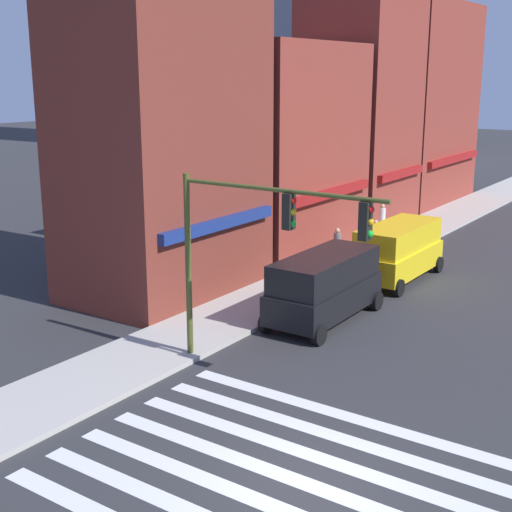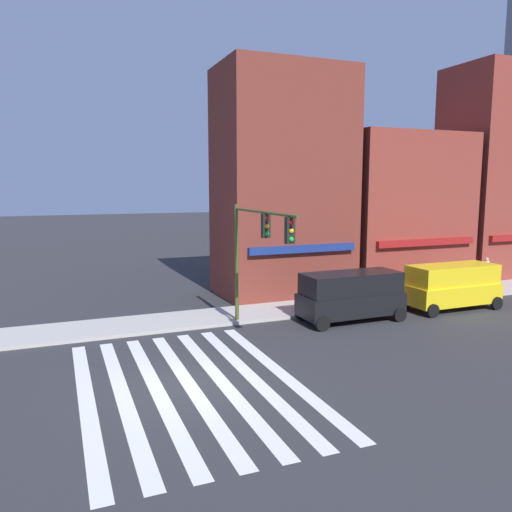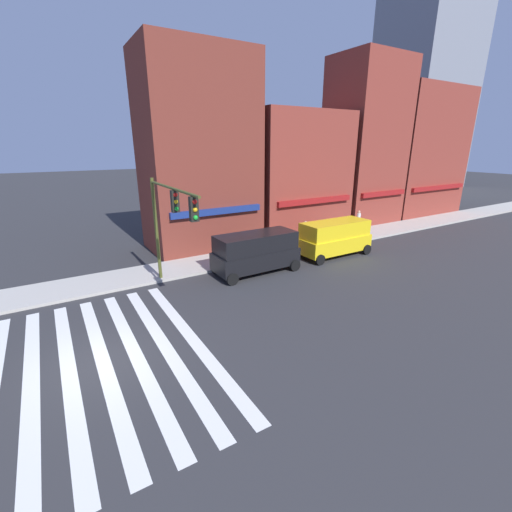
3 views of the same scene
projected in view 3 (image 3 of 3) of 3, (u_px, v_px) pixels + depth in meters
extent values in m
plane|color=#2D2D30|center=(103.00, 362.00, 11.86)|extent=(200.00, 200.00, 0.00)
cube|color=#B2ADA3|center=(80.00, 287.00, 17.92)|extent=(120.00, 3.00, 0.15)
cube|color=silver|center=(31.00, 383.00, 10.81)|extent=(0.48, 10.80, 0.01)
cube|color=silver|center=(69.00, 372.00, 11.33)|extent=(0.48, 10.80, 0.01)
cube|color=silver|center=(103.00, 362.00, 11.86)|extent=(0.48, 10.80, 0.01)
cube|color=silver|center=(135.00, 352.00, 12.38)|extent=(0.48, 10.80, 0.01)
cube|color=silver|center=(163.00, 344.00, 12.91)|extent=(0.48, 10.80, 0.01)
cube|color=silver|center=(190.00, 336.00, 13.43)|extent=(0.48, 10.80, 0.01)
cube|color=maroon|center=(199.00, 154.00, 23.44)|extent=(7.49, 5.00, 13.06)
cube|color=navy|center=(217.00, 211.00, 22.39)|extent=(6.37, 0.30, 0.40)
cube|color=maroon|center=(295.00, 174.00, 28.11)|extent=(8.35, 5.00, 9.69)
cube|color=maroon|center=(315.00, 201.00, 26.54)|extent=(7.10, 0.30, 0.40)
cube|color=maroon|center=(365.00, 144.00, 31.29)|extent=(6.41, 5.00, 14.40)
cube|color=maroon|center=(383.00, 194.00, 30.44)|extent=(5.45, 0.30, 0.40)
cube|color=maroon|center=(419.00, 153.00, 35.68)|extent=(9.76, 5.00, 12.64)
cube|color=maroon|center=(438.00, 188.00, 34.56)|extent=(8.30, 0.30, 0.40)
cylinder|color=#474C1E|center=(157.00, 231.00, 18.13)|extent=(0.18, 0.18, 5.57)
cylinder|color=#474C1E|center=(172.00, 188.00, 14.80)|extent=(0.12, 6.24, 0.12)
cube|color=black|center=(175.00, 201.00, 14.71)|extent=(0.32, 0.24, 0.95)
sphere|color=red|center=(175.00, 195.00, 14.51)|extent=(0.18, 0.18, 0.18)
sphere|color=#EAAD14|center=(176.00, 202.00, 14.60)|extent=(0.18, 0.18, 0.18)
sphere|color=green|center=(176.00, 209.00, 14.70)|extent=(0.18, 0.18, 0.18)
cube|color=black|center=(194.00, 209.00, 12.94)|extent=(0.32, 0.24, 0.95)
sphere|color=red|center=(195.00, 202.00, 12.74)|extent=(0.18, 0.18, 0.18)
sphere|color=#EAAD14|center=(195.00, 210.00, 12.83)|extent=(0.18, 0.18, 0.18)
sphere|color=green|center=(196.00, 218.00, 12.93)|extent=(0.18, 0.18, 0.18)
cube|color=black|center=(256.00, 259.00, 19.91)|extent=(5.02, 2.05, 1.00)
cube|color=black|center=(256.00, 242.00, 19.60)|extent=(4.77, 1.89, 1.00)
cylinder|color=black|center=(216.00, 268.00, 19.84)|extent=(0.68, 0.22, 0.68)
cylinder|color=black|center=(232.00, 279.00, 18.22)|extent=(0.68, 0.22, 0.68)
cylinder|color=black|center=(276.00, 256.00, 21.91)|extent=(0.68, 0.22, 0.68)
cylinder|color=black|center=(295.00, 265.00, 20.29)|extent=(0.68, 0.22, 0.68)
cube|color=yellow|center=(334.00, 243.00, 22.95)|extent=(5.01, 2.01, 1.00)
cube|color=yellow|center=(335.00, 229.00, 22.64)|extent=(4.75, 1.85, 1.00)
cylinder|color=black|center=(300.00, 252.00, 22.88)|extent=(0.68, 0.22, 0.68)
cylinder|color=black|center=(320.00, 260.00, 21.26)|extent=(0.68, 0.22, 0.68)
cylinder|color=black|center=(345.00, 243.00, 24.95)|extent=(0.68, 0.22, 0.68)
cylinder|color=black|center=(367.00, 250.00, 23.33)|extent=(0.68, 0.22, 0.68)
cylinder|color=#23232D|center=(305.00, 239.00, 25.00)|extent=(0.26, 0.26, 0.85)
cylinder|color=slate|center=(305.00, 229.00, 24.76)|extent=(0.32, 0.32, 0.70)
sphere|color=tan|center=(306.00, 223.00, 24.62)|extent=(0.22, 0.22, 0.22)
cylinder|color=#23232D|center=(358.00, 226.00, 28.90)|extent=(0.26, 0.26, 0.85)
cylinder|color=silver|center=(359.00, 217.00, 28.66)|extent=(0.32, 0.32, 0.70)
sphere|color=tan|center=(359.00, 212.00, 28.52)|extent=(0.22, 0.22, 0.22)
cylinder|color=#23232D|center=(336.00, 236.00, 25.81)|extent=(0.26, 0.26, 0.85)
cylinder|color=red|center=(337.00, 226.00, 25.57)|extent=(0.32, 0.32, 0.70)
sphere|color=tan|center=(337.00, 220.00, 25.42)|extent=(0.22, 0.22, 0.22)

